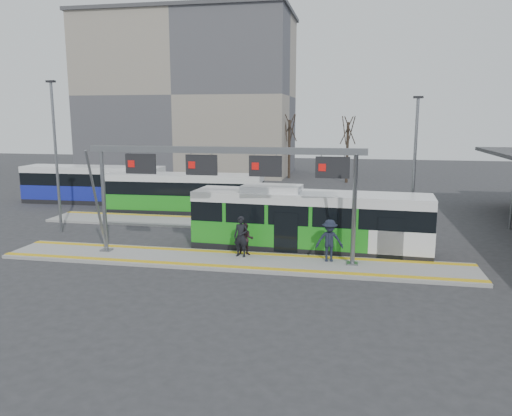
{
  "coord_description": "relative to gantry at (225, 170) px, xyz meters",
  "views": [
    {
      "loc": [
        5.39,
        -21.8,
        6.71
      ],
      "look_at": [
        0.54,
        3.0,
        2.06
      ],
      "focal_mm": 35.0,
      "sensor_mm": 36.0,
      "label": 1
    }
  ],
  "objects": [
    {
      "name": "passenger_c",
      "position": [
        4.79,
        0.31,
        -3.18
      ],
      "size": [
        1.35,
        0.9,
        1.95
      ],
      "primitive_type": "imported",
      "rotation": [
        0.0,
        0.0,
        0.15
      ],
      "color": "#191F2E",
      "rests_on": "platform_main"
    },
    {
      "name": "tree_far",
      "position": [
        -21.75,
        31.53,
        2.4
      ],
      "size": [
        1.4,
        1.4,
        8.83
      ],
      "color": "#382B21",
      "rests_on": "ground"
    },
    {
      "name": "platform_second",
      "position": [
        -3.65,
        7.75,
        -4.22
      ],
      "size": [
        20.0,
        3.0,
        0.15
      ],
      "primitive_type": "cube",
      "color": "gray",
      "rests_on": "ground"
    },
    {
      "name": "tactile_main",
      "position": [
        0.35,
        -0.25,
        -4.14
      ],
      "size": [
        22.0,
        2.65,
        0.02
      ],
      "color": "gold",
      "rests_on": "platform_main"
    },
    {
      "name": "gantry",
      "position": [
        0.0,
        0.0,
        0.0
      ],
      "size": [
        13.0,
        1.68,
        5.2
      ],
      "color": "slate",
      "rests_on": "platform_main"
    },
    {
      "name": "hero_bus",
      "position": [
        3.64,
        2.67,
        -2.81
      ],
      "size": [
        11.98,
        3.19,
        3.26
      ],
      "rotation": [
        0.0,
        0.0,
        -0.06
      ],
      "color": "black",
      "rests_on": "ground"
    },
    {
      "name": "tactile_second",
      "position": [
        -3.65,
        8.9,
        -4.14
      ],
      "size": [
        20.0,
        0.35,
        0.02
      ],
      "color": "gold",
      "rests_on": "platform_second"
    },
    {
      "name": "lamp_east",
      "position": [
        8.93,
        5.52,
        -0.18
      ],
      "size": [
        0.5,
        0.25,
        7.75
      ],
      "color": "slate",
      "rests_on": "ground"
    },
    {
      "name": "tree_mid",
      "position": [
        5.09,
        29.78,
        0.99
      ],
      "size": [
        1.4,
        1.4,
        6.98
      ],
      "color": "#382B21",
      "rests_on": "ground"
    },
    {
      "name": "passenger_b",
      "position": [
        0.81,
        0.6,
        -3.37
      ],
      "size": [
        0.86,
        0.73,
        1.55
      ],
      "primitive_type": "imported",
      "rotation": [
        0.0,
        0.0,
        0.21
      ],
      "color": "black",
      "rests_on": "platform_main"
    },
    {
      "name": "tree_left",
      "position": [
        -1.21,
        32.48,
        1.16
      ],
      "size": [
        1.4,
        1.4,
        7.2
      ],
      "color": "#382B21",
      "rests_on": "ground"
    },
    {
      "name": "bg_bus_green",
      "position": [
        -5.87,
        10.94,
        -2.93
      ],
      "size": [
        11.14,
        2.78,
        2.76
      ],
      "rotation": [
        0.0,
        0.0,
        0.04
      ],
      "color": "black",
      "rests_on": "ground"
    },
    {
      "name": "platform_main",
      "position": [
        0.35,
        -0.25,
        -4.22
      ],
      "size": [
        22.0,
        3.0,
        0.15
      ],
      "primitive_type": "cube",
      "color": "gray",
      "rests_on": "ground"
    },
    {
      "name": "apartment_block",
      "position": [
        -13.65,
        35.75,
        4.91
      ],
      "size": [
        24.5,
        12.5,
        18.4
      ],
      "color": "gray",
      "rests_on": "ground"
    },
    {
      "name": "ground",
      "position": [
        0.35,
        -0.25,
        -4.3
      ],
      "size": [
        120.0,
        120.0,
        0.0
      ],
      "primitive_type": "plane",
      "color": "#2D2D30",
      "rests_on": "ground"
    },
    {
      "name": "passenger_a",
      "position": [
        0.64,
        0.32,
        -3.18
      ],
      "size": [
        0.78,
        0.58,
        1.93
      ],
      "primitive_type": "imported",
      "rotation": [
        0.0,
        0.0,
        -0.18
      ],
      "color": "black",
      "rests_on": "platform_main"
    },
    {
      "name": "lamp_west",
      "position": [
        -11.11,
        4.0,
        0.3
      ],
      "size": [
        0.5,
        0.25,
        8.71
      ],
      "color": "slate",
      "rests_on": "ground"
    },
    {
      "name": "bg_bus_blue",
      "position": [
        -14.24,
        13.6,
        -2.88
      ],
      "size": [
        11.12,
        2.76,
        2.88
      ],
      "rotation": [
        0.0,
        0.0,
        0.03
      ],
      "color": "black",
      "rests_on": "ground"
    }
  ]
}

